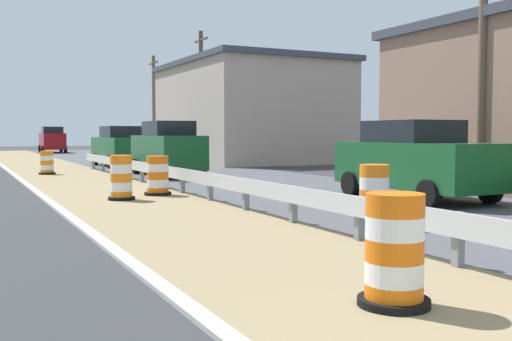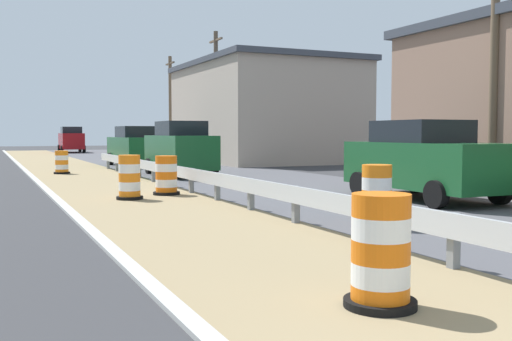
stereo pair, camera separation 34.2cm
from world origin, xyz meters
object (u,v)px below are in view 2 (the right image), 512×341
traffic_barrel_farther (62,163)px  car_trailing_near_lane (141,142)px  car_lead_far_lane (136,146)px  traffic_barrel_close (377,199)px  car_lead_near_lane (71,140)px  car_mid_far_lane (424,160)px  utility_pole_mid (216,95)px  traffic_barrel_nearest (381,256)px  traffic_barrel_mid (130,179)px  traffic_barrel_far (166,177)px  utility_pole_near (494,48)px  car_trailing_far_lane (180,149)px  utility_pole_far (170,105)px

traffic_barrel_farther → car_trailing_near_lane: car_trailing_near_lane is taller
traffic_barrel_farther → car_lead_far_lane: size_ratio=0.20×
traffic_barrel_close → car_lead_near_lane: size_ratio=0.24×
car_lead_far_lane → car_mid_far_lane: bearing=-172.1°
traffic_barrel_close → car_trailing_near_lane: size_ratio=0.25×
utility_pole_mid → car_mid_far_lane: bearing=-95.2°
traffic_barrel_nearest → car_trailing_near_lane: size_ratio=0.24×
traffic_barrel_close → traffic_barrel_mid: size_ratio=0.99×
traffic_barrel_close → traffic_barrel_far: bearing=104.9°
traffic_barrel_mid → traffic_barrel_farther: bearing=92.4°
traffic_barrel_close → utility_pole_mid: 23.51m
utility_pole_near → car_lead_far_lane: bearing=108.6°
car_trailing_far_lane → traffic_barrel_far: bearing=160.7°
traffic_barrel_far → car_mid_far_lane: size_ratio=0.23×
car_trailing_near_lane → utility_pole_far: utility_pole_far is taller
car_lead_far_lane → utility_pole_near: utility_pole_near is taller
traffic_barrel_far → car_trailing_near_lane: bearing=77.7°
traffic_barrel_nearest → traffic_barrel_close: 4.97m
traffic_barrel_mid → utility_pole_near: size_ratio=0.15×
traffic_barrel_mid → car_mid_far_lane: car_mid_far_lane is taller
traffic_barrel_mid → utility_pole_near: (9.68, -2.63, 3.55)m
car_mid_far_lane → car_trailing_far_lane: car_trailing_far_lane is taller
car_lead_near_lane → utility_pole_far: utility_pole_far is taller
traffic_barrel_mid → utility_pole_near: utility_pole_near is taller
traffic_barrel_close → car_mid_far_lane: (3.77, 3.12, 0.50)m
car_lead_near_lane → utility_pole_near: (6.16, -40.91, 2.96)m
car_lead_near_lane → car_trailing_far_lane: 30.77m
utility_pole_near → utility_pole_mid: size_ratio=1.06×
traffic_barrel_mid → utility_pole_far: bearing=71.2°
car_lead_far_lane → car_mid_far_lane: size_ratio=1.03×
traffic_barrel_mid → utility_pole_far: (8.63, 25.41, 3.17)m
traffic_barrel_far → utility_pole_mid: bearing=64.6°
traffic_barrel_close → car_trailing_far_lane: (0.65, 13.81, 0.56)m
car_mid_far_lane → utility_pole_far: 28.76m
traffic_barrel_mid → traffic_barrel_far: (1.17, 0.72, -0.03)m
traffic_barrel_nearest → traffic_barrel_far: bearing=84.6°
car_trailing_far_lane → utility_pole_mid: bearing=-28.1°
traffic_barrel_far → car_trailing_near_lane: (5.71, 26.25, 0.53)m
traffic_barrel_nearest → car_lead_near_lane: bearing=86.0°
traffic_barrel_farther → utility_pole_near: 17.01m
car_mid_far_lane → car_lead_far_lane: bearing=-169.4°
utility_pole_near → utility_pole_mid: utility_pole_near is taller
traffic_barrel_mid → car_mid_far_lane: (6.80, -3.17, 0.50)m
car_lead_near_lane → utility_pole_far: size_ratio=0.67×
traffic_barrel_farther → utility_pole_mid: (9.04, 5.76, 3.41)m
traffic_barrel_close → utility_pole_near: 8.38m
traffic_barrel_close → traffic_barrel_farther: size_ratio=1.17×
car_lead_far_lane → utility_pole_mid: bearing=-77.5°
traffic_barrel_farther → car_trailing_near_lane: bearing=65.9°
utility_pole_mid → car_lead_far_lane: bearing=-165.8°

